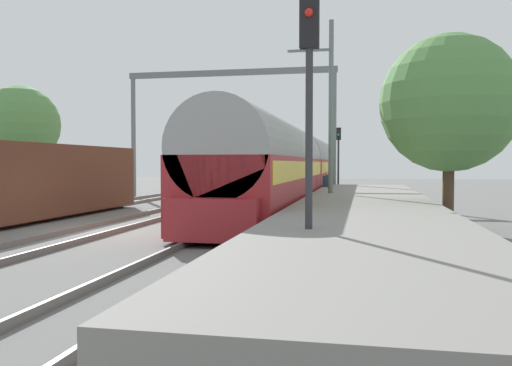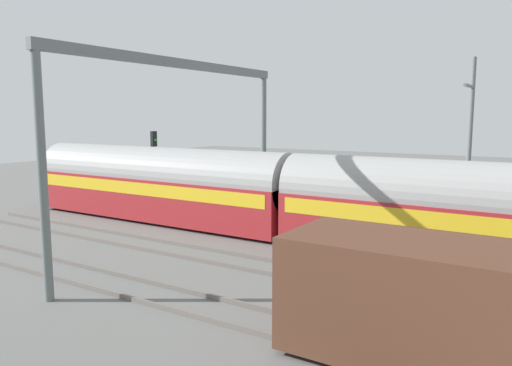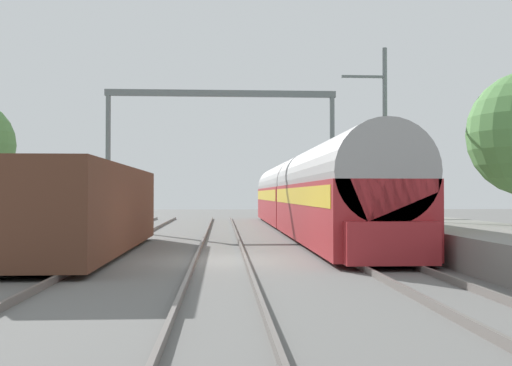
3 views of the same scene
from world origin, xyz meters
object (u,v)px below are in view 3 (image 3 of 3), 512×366
at_px(freight_car, 88,209).
at_px(catenary_gantry, 221,129).
at_px(person_crossing, 344,212).
at_px(railway_signal_far, 311,179).
at_px(passenger_train, 304,194).

distance_m(freight_car, catenary_gantry, 15.31).
height_order(person_crossing, railway_signal_far, railway_signal_far).
relative_size(freight_car, person_crossing, 7.51).
relative_size(person_crossing, railway_signal_far, 0.37).
bearing_deg(catenary_gantry, freight_car, -107.16).
bearing_deg(person_crossing, catenary_gantry, -4.91).
xyz_separation_m(passenger_train, railway_signal_far, (1.92, 10.23, 1.08)).
distance_m(person_crossing, catenary_gantry, 8.66).
xyz_separation_m(person_crossing, catenary_gantry, (-6.21, 3.86, 4.65)).
height_order(passenger_train, person_crossing, passenger_train).
distance_m(freight_car, person_crossing, 14.69).
xyz_separation_m(freight_car, railway_signal_far, (10.60, 21.59, 1.58)).
xyz_separation_m(freight_car, catenary_gantry, (4.34, 14.06, 4.20)).
bearing_deg(railway_signal_far, catenary_gantry, -129.75).
bearing_deg(railway_signal_far, person_crossing, -90.24).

